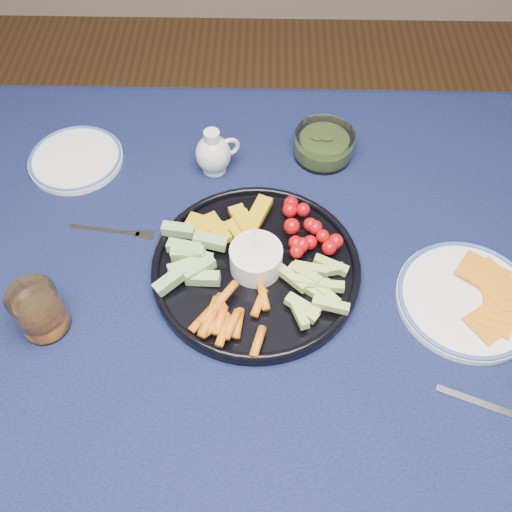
{
  "coord_description": "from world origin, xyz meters",
  "views": [
    {
      "loc": [
        0.04,
        -0.44,
        1.5
      ],
      "look_at": [
        0.03,
        0.07,
        0.79
      ],
      "focal_mm": 40.0,
      "sensor_mm": 36.0,
      "label": 1
    }
  ],
  "objects_px": {
    "crudite_platter": "(255,266)",
    "cheese_plate": "(468,298)",
    "dining_table": "(239,338)",
    "creamer_pitcher": "(214,153)",
    "juice_tumbler": "(40,312)",
    "pickle_bowl": "(324,145)",
    "side_plate_extra": "(76,159)"
  },
  "relations": [
    {
      "from": "creamer_pitcher",
      "to": "pickle_bowl",
      "type": "distance_m",
      "value": 0.2
    },
    {
      "from": "juice_tumbler",
      "to": "crudite_platter",
      "type": "bearing_deg",
      "value": 18.2
    },
    {
      "from": "dining_table",
      "to": "juice_tumbler",
      "type": "distance_m",
      "value": 0.31
    },
    {
      "from": "pickle_bowl",
      "to": "juice_tumbler",
      "type": "distance_m",
      "value": 0.57
    },
    {
      "from": "dining_table",
      "to": "crudite_platter",
      "type": "xyz_separation_m",
      "value": [
        0.02,
        0.07,
        0.11
      ]
    },
    {
      "from": "pickle_bowl",
      "to": "dining_table",
      "type": "bearing_deg",
      "value": -112.94
    },
    {
      "from": "creamer_pitcher",
      "to": "side_plate_extra",
      "type": "relative_size",
      "value": 0.52
    },
    {
      "from": "crudite_platter",
      "to": "juice_tumbler",
      "type": "height_order",
      "value": "crudite_platter"
    },
    {
      "from": "dining_table",
      "to": "side_plate_extra",
      "type": "xyz_separation_m",
      "value": [
        -0.31,
        0.31,
        0.1
      ]
    },
    {
      "from": "crudite_platter",
      "to": "juice_tumbler",
      "type": "relative_size",
      "value": 3.9
    },
    {
      "from": "dining_table",
      "to": "pickle_bowl",
      "type": "bearing_deg",
      "value": 67.06
    },
    {
      "from": "crudite_platter",
      "to": "cheese_plate",
      "type": "xyz_separation_m",
      "value": [
        0.33,
        -0.05,
        -0.01
      ]
    },
    {
      "from": "dining_table",
      "to": "cheese_plate",
      "type": "height_order",
      "value": "cheese_plate"
    },
    {
      "from": "cheese_plate",
      "to": "side_plate_extra",
      "type": "height_order",
      "value": "cheese_plate"
    },
    {
      "from": "dining_table",
      "to": "creamer_pitcher",
      "type": "distance_m",
      "value": 0.33
    },
    {
      "from": "dining_table",
      "to": "side_plate_extra",
      "type": "bearing_deg",
      "value": 134.86
    },
    {
      "from": "pickle_bowl",
      "to": "cheese_plate",
      "type": "bearing_deg",
      "value": -57.03
    },
    {
      "from": "crudite_platter",
      "to": "cheese_plate",
      "type": "distance_m",
      "value": 0.33
    },
    {
      "from": "creamer_pitcher",
      "to": "dining_table",
      "type": "bearing_deg",
      "value": -79.75
    },
    {
      "from": "crudite_platter",
      "to": "cheese_plate",
      "type": "height_order",
      "value": "crudite_platter"
    },
    {
      "from": "dining_table",
      "to": "crudite_platter",
      "type": "distance_m",
      "value": 0.13
    },
    {
      "from": "cheese_plate",
      "to": "juice_tumbler",
      "type": "bearing_deg",
      "value": -175.15
    },
    {
      "from": "dining_table",
      "to": "pickle_bowl",
      "type": "relative_size",
      "value": 15.26
    },
    {
      "from": "cheese_plate",
      "to": "crudite_platter",
      "type": "bearing_deg",
      "value": 171.71
    },
    {
      "from": "dining_table",
      "to": "juice_tumbler",
      "type": "bearing_deg",
      "value": -174.18
    },
    {
      "from": "juice_tumbler",
      "to": "cheese_plate",
      "type": "bearing_deg",
      "value": 4.85
    },
    {
      "from": "crudite_platter",
      "to": "cheese_plate",
      "type": "bearing_deg",
      "value": -8.29
    },
    {
      "from": "side_plate_extra",
      "to": "juice_tumbler",
      "type": "bearing_deg",
      "value": -85.58
    },
    {
      "from": "pickle_bowl",
      "to": "cheese_plate",
      "type": "relative_size",
      "value": 0.51
    },
    {
      "from": "crudite_platter",
      "to": "pickle_bowl",
      "type": "distance_m",
      "value": 0.3
    },
    {
      "from": "creamer_pitcher",
      "to": "juice_tumbler",
      "type": "distance_m",
      "value": 0.4
    },
    {
      "from": "crudite_platter",
      "to": "creamer_pitcher",
      "type": "relative_size",
      "value": 3.72
    }
  ]
}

